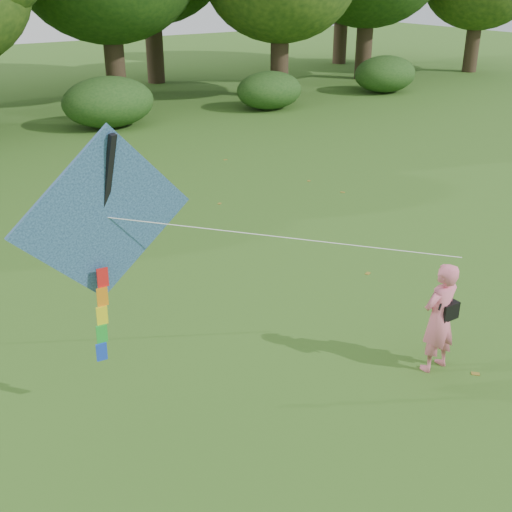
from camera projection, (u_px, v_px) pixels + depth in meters
ground at (380, 384)px, 9.30m from camera, size 100.00×100.00×0.00m
man_kite_flyer at (439, 318)px, 9.34m from camera, size 0.64×0.43×1.72m
crossbody_bag at (447, 310)px, 9.33m from camera, size 0.43×0.20×0.70m
flying_kite at (106, 221)px, 7.67m from camera, size 5.72×2.07×3.12m
shrub_band at (9, 117)px, 22.00m from camera, size 39.15×3.22×1.88m
fallen_leaves at (232, 237)px, 14.41m from camera, size 11.16×12.23×0.01m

